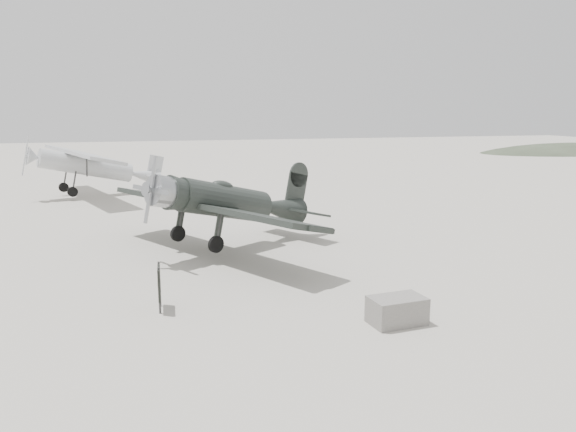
{
  "coord_description": "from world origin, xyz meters",
  "views": [
    {
      "loc": [
        -5.13,
        -19.81,
        5.5
      ],
      "look_at": [
        0.5,
        0.26,
        1.5
      ],
      "focal_mm": 35.0,
      "sensor_mm": 36.0,
      "label": 1
    }
  ],
  "objects_px": {
    "equipment_block": "(397,310)",
    "highwing_monoplane": "(92,163)",
    "lowwing_monoplane": "(231,203)",
    "sign_board": "(159,283)"
  },
  "relations": [
    {
      "from": "highwing_monoplane",
      "to": "sign_board",
      "type": "distance_m",
      "value": 22.56
    },
    {
      "from": "highwing_monoplane",
      "to": "equipment_block",
      "type": "distance_m",
      "value": 26.59
    },
    {
      "from": "lowwing_monoplane",
      "to": "highwing_monoplane",
      "type": "bearing_deg",
      "value": 82.12
    },
    {
      "from": "equipment_block",
      "to": "sign_board",
      "type": "xyz_separation_m",
      "value": [
        -5.87,
        2.69,
        0.42
      ]
    },
    {
      "from": "equipment_block",
      "to": "sign_board",
      "type": "relative_size",
      "value": 1.09
    },
    {
      "from": "highwing_monoplane",
      "to": "sign_board",
      "type": "height_order",
      "value": "highwing_monoplane"
    },
    {
      "from": "highwing_monoplane",
      "to": "sign_board",
      "type": "bearing_deg",
      "value": -100.5
    },
    {
      "from": "lowwing_monoplane",
      "to": "sign_board",
      "type": "distance_m",
      "value": 7.05
    },
    {
      "from": "equipment_block",
      "to": "highwing_monoplane",
      "type": "bearing_deg",
      "value": 109.44
    },
    {
      "from": "lowwing_monoplane",
      "to": "highwing_monoplane",
      "type": "relative_size",
      "value": 0.87
    }
  ]
}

